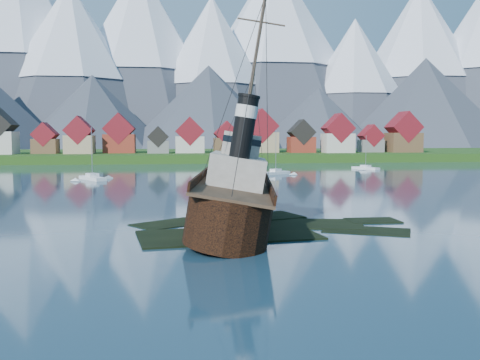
{
  "coord_description": "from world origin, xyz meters",
  "views": [
    {
      "loc": [
        -8.49,
        -55.36,
        10.34
      ],
      "look_at": [
        -0.79,
        6.0,
        5.0
      ],
      "focal_mm": 40.0,
      "sensor_mm": 36.0,
      "label": 1
    }
  ],
  "objects": [
    {
      "name": "shoal",
      "position": [
        1.78,
        2.15,
        -0.35
      ],
      "size": [
        31.71,
        21.24,
        1.14
      ],
      "color": "black",
      "rests_on": "ground"
    },
    {
      "name": "sailboat_d",
      "position": [
        17.59,
        78.83,
        0.27
      ],
      "size": [
        8.35,
        6.89,
        11.91
      ],
      "rotation": [
        0.0,
        0.0,
        -0.94
      ],
      "color": "white",
      "rests_on": "ground"
    },
    {
      "name": "sailboat_c",
      "position": [
        -26.59,
        67.83,
        0.28
      ],
      "size": [
        7.19,
        9.51,
        12.5
      ],
      "rotation": [
        0.0,
        0.0,
        0.56
      ],
      "color": "white",
      "rests_on": "ground"
    },
    {
      "name": "shore_bank",
      "position": [
        0.0,
        170.0,
        0.0
      ],
      "size": [
        600.0,
        80.0,
        3.2
      ],
      "primitive_type": "cube",
      "color": "#194513",
      "rests_on": "ground"
    },
    {
      "name": "seawall",
      "position": [
        0.0,
        132.0,
        0.0
      ],
      "size": [
        600.0,
        2.5,
        2.0
      ],
      "primitive_type": "cube",
      "color": "#3F3D38",
      "rests_on": "ground"
    },
    {
      "name": "tugboat_wreck",
      "position": [
        -2.5,
        4.29,
        3.26
      ],
      "size": [
        7.64,
        32.93,
        26.09
      ],
      "rotation": [
        0.0,
        0.16,
        -0.14
      ],
      "color": "black",
      "rests_on": "ground"
    },
    {
      "name": "mountains",
      "position": [
        -0.79,
        481.26,
        89.34
      ],
      "size": [
        965.0,
        340.0,
        205.0
      ],
      "color": "#2D333D",
      "rests_on": "ground"
    },
    {
      "name": "sailboat_e",
      "position": [
        47.69,
        95.45,
        0.23
      ],
      "size": [
        6.3,
        8.85,
        10.32
      ],
      "rotation": [
        0.0,
        0.0,
        0.51
      ],
      "color": "white",
      "rests_on": "ground"
    },
    {
      "name": "ground",
      "position": [
        0.0,
        0.0,
        0.0
      ],
      "size": [
        1400.0,
        1400.0,
        0.0
      ],
      "primitive_type": "plane",
      "color": "#1B394D",
      "rests_on": "ground"
    },
    {
      "name": "town",
      "position": [
        -33.12,
        152.18,
        8.99
      ],
      "size": [
        250.96,
        16.69,
        17.3
      ],
      "color": "maroon",
      "rests_on": "ground"
    }
  ]
}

